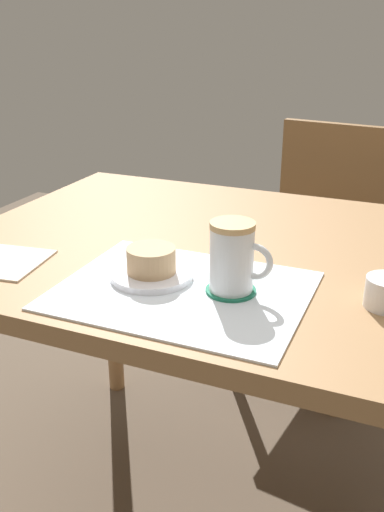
% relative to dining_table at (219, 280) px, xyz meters
% --- Properties ---
extents(ground_plane, '(4.40, 4.40, 0.02)m').
position_rel_dining_table_xyz_m(ground_plane, '(0.00, 0.00, -0.66)').
color(ground_plane, brown).
extents(dining_table, '(1.10, 0.84, 0.73)m').
position_rel_dining_table_xyz_m(dining_table, '(0.00, 0.00, 0.00)').
color(dining_table, '#997047').
rests_on(dining_table, ground_plane).
extents(wooden_chair, '(0.47, 0.47, 0.84)m').
position_rel_dining_table_xyz_m(wooden_chair, '(0.07, 0.77, -0.17)').
color(wooden_chair, brown).
rests_on(wooden_chair, ground_plane).
extents(placemat, '(0.42, 0.33, 0.00)m').
position_rel_dining_table_xyz_m(placemat, '(0.02, -0.23, 0.08)').
color(placemat, white).
rests_on(placemat, dining_table).
extents(pastry_plate, '(0.15, 0.15, 0.01)m').
position_rel_dining_table_xyz_m(pastry_plate, '(-0.05, -0.21, 0.09)').
color(pastry_plate, white).
rests_on(pastry_plate, placemat).
extents(pastry, '(0.09, 0.09, 0.05)m').
position_rel_dining_table_xyz_m(pastry, '(-0.05, -0.21, 0.12)').
color(pastry, tan).
rests_on(pastry, pastry_plate).
extents(coffee_coaster, '(0.09, 0.09, 0.00)m').
position_rel_dining_table_xyz_m(coffee_coaster, '(0.10, -0.21, 0.09)').
color(coffee_coaster, '#196B4C').
rests_on(coffee_coaster, placemat).
extents(coffee_mug, '(0.11, 0.07, 0.12)m').
position_rel_dining_table_xyz_m(coffee_mug, '(0.10, -0.21, 0.15)').
color(coffee_mug, white).
rests_on(coffee_mug, coffee_coaster).
extents(paper_napkin, '(0.17, 0.17, 0.00)m').
position_rel_dining_table_xyz_m(paper_napkin, '(-0.35, -0.25, 0.08)').
color(paper_napkin, silver).
rests_on(paper_napkin, dining_table).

